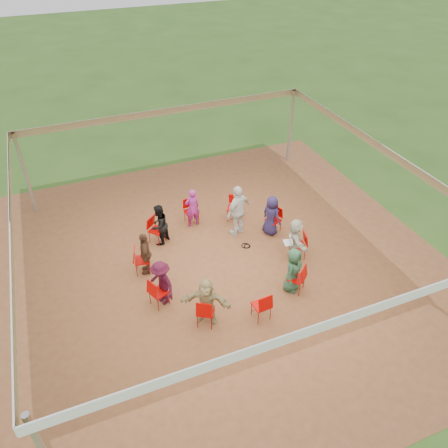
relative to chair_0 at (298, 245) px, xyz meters
name	(u,v)px	position (x,y,z in m)	size (l,w,h in m)	color
ground	(222,264)	(-2.26, 0.56, -0.45)	(80.00, 80.00, 0.00)	#2C5219
dirt_patch	(222,264)	(-2.26, 0.56, -0.44)	(13.00, 13.00, 0.00)	brown
tent	(222,198)	(-2.26, 0.56, 1.92)	(10.33, 10.33, 3.00)	#B2B2B7
chair_0	(298,245)	(0.00, 0.00, 0.00)	(0.42, 0.44, 0.90)	#C20300
chair_1	(273,220)	(-0.10, 1.44, 0.00)	(0.42, 0.44, 0.90)	#C20300
chair_2	(234,209)	(-1.03, 2.54, 0.00)	(0.42, 0.44, 0.90)	#C20300
chair_3	(191,212)	(-2.42, 2.89, 0.00)	(0.42, 0.44, 0.90)	#C20300
chair_4	(157,230)	(-3.76, 2.35, 0.00)	(0.42, 0.44, 0.90)	#C20300
chair_5	(142,260)	(-4.52, 1.13, 0.00)	(0.42, 0.44, 0.90)	#C20300
chair_6	(159,292)	(-4.42, -0.31, 0.00)	(0.42, 0.44, 0.90)	#C20300
chair_7	(206,311)	(-3.49, -1.41, 0.00)	(0.42, 0.44, 0.90)	#C20300
chair_8	(261,305)	(-2.10, -1.76, 0.00)	(0.42, 0.44, 0.90)	#C20300
chair_9	(296,278)	(-0.76, -1.22, 0.00)	(0.42, 0.44, 0.90)	#C20300
person_seated_0	(295,239)	(-0.12, 0.03, 0.25)	(1.29, 0.48, 1.39)	beige
person_seated_1	(271,215)	(-0.21, 1.39, 0.25)	(0.68, 0.38, 1.39)	#231C44
person_seated_2	(192,208)	(-2.41, 2.77, 0.25)	(0.51, 0.33, 1.39)	#992283
person_seated_3	(159,225)	(-3.68, 2.26, 0.25)	(0.68, 0.39, 1.39)	black
person_seated_4	(145,253)	(-4.40, 1.10, 0.25)	(0.82, 0.42, 1.39)	#4F3120
person_seated_5	(162,283)	(-4.31, -0.26, 0.25)	(0.90, 0.45, 1.39)	#390B1E
person_seated_6	(206,301)	(-3.43, -1.31, 0.25)	(1.29, 0.48, 1.39)	tan
person_seated_7	(293,270)	(-0.84, -1.13, 0.25)	(0.68, 0.38, 1.39)	#285137
standing_person	(238,211)	(-1.21, 1.78, 0.45)	(1.05, 0.54, 1.79)	silver
cable_coil	(246,246)	(-1.23, 1.05, -0.43)	(0.35, 0.35, 0.03)	black
laptop	(290,241)	(-0.27, 0.07, 0.21)	(0.32, 0.37, 0.22)	#B7B7BC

